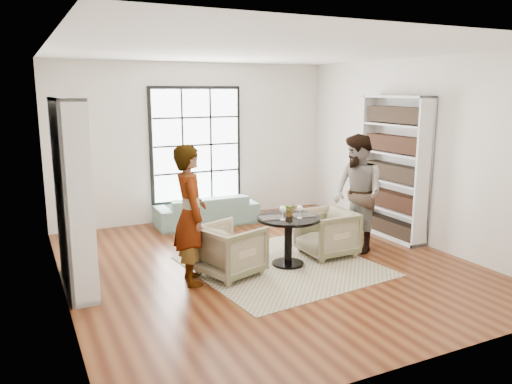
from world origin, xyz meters
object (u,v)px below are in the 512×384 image
sofa (207,210)px  person_right (357,194)px  flower_centerpiece (290,210)px  armchair_right (327,233)px  wine_glass_right (300,209)px  armchair_left (230,250)px  pedestal_table (288,230)px  wine_glass_left (283,210)px  person_left (190,215)px

sofa → person_right: person_right is taller
flower_centerpiece → armchair_right: bearing=7.4°
wine_glass_right → person_right: bearing=12.1°
sofa → armchair_right: size_ratio=2.44×
armchair_left → wine_glass_right: 1.13m
pedestal_table → sofa: bearing=95.8°
pedestal_table → wine_glass_left: bearing=-145.0°
sofa → armchair_right: bearing=113.2°
wine_glass_right → flower_centerpiece: size_ratio=0.99×
pedestal_table → armchair_left: size_ratio=1.15×
armchair_right → wine_glass_right: bearing=-68.8°
sofa → wine_glass_left: bearing=93.6°
person_left → armchair_left: bearing=-82.2°
armchair_left → armchair_right: 1.65m
armchair_left → wine_glass_right: (1.01, -0.13, 0.50)m
armchair_left → sofa: bearing=-33.0°
pedestal_table → wine_glass_right: 0.37m
person_left → flower_centerpiece: person_left is taller
wine_glass_left → wine_glass_right: size_ratio=1.08×
wine_glass_left → pedestal_table: bearing=35.0°
person_left → wine_glass_right: size_ratio=9.73×
person_left → wine_glass_right: bearing=-87.0°
sofa → armchair_left: bearing=77.7°
armchair_left → person_left: (-0.55, 0.00, 0.55)m
person_left → wine_glass_right: person_left is taller
person_right → armchair_left: bearing=-86.8°
person_left → sofa: bearing=-16.5°
wine_glass_right → pedestal_table: bearing=129.4°
person_left → flower_centerpiece: size_ratio=9.68×
pedestal_table → armchair_right: pedestal_table is taller
sofa → flower_centerpiece: flower_centerpiece is taller
armchair_left → person_left: bearing=70.6°
person_right → pedestal_table: bearing=-84.5°
person_left → armchair_right: bearing=-78.9°
armchair_right → person_left: 2.27m
pedestal_table → person_left: person_left is taller
armchair_right → wine_glass_right: (-0.64, -0.25, 0.50)m
pedestal_table → flower_centerpiece: (0.03, 0.03, 0.29)m
person_right → wine_glass_left: person_right is taller
sofa → person_left: 2.95m
sofa → person_left: person_left is taller
armchair_right → sofa: bearing=-158.6°
pedestal_table → sofa: pedestal_table is taller
pedestal_table → person_right: person_right is taller
armchair_left → person_right: (2.19, 0.12, 0.56)m
wine_glass_right → flower_centerpiece: bearing=113.8°
wine_glass_right → person_left: bearing=175.2°
pedestal_table → flower_centerpiece: size_ratio=4.79×
flower_centerpiece → wine_glass_right: bearing=-66.2°
armchair_left → person_right: 2.27m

